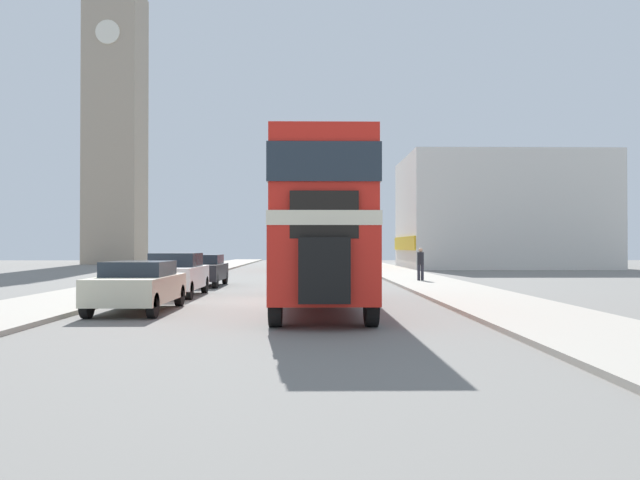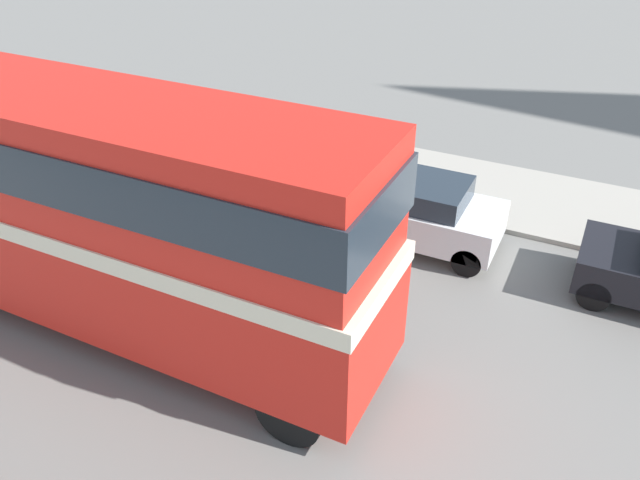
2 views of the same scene
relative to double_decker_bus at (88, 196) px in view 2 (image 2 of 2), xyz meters
The scene contains 5 objects.
ground_plane 3.45m from the double_decker_bus, 127.35° to the left, with size 120.00×120.00×0.00m, color slate.
sidewalk_left 8.69m from the double_decker_bus, 167.58° to the left, with size 3.50×120.00×0.12m.
double_decker_bus is the anchor object (origin of this frame).
car_parked_near 5.48m from the double_decker_bus, 166.63° to the right, with size 1.82×4.08×1.37m.
car_parked_mid 6.84m from the double_decker_bus, 141.00° to the left, with size 1.77×3.98×1.54m.
Camera 2 is at (7.98, 5.86, 7.62)m, focal length 35.00 mm.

